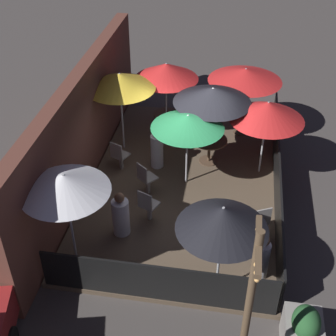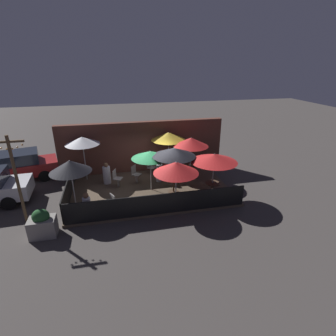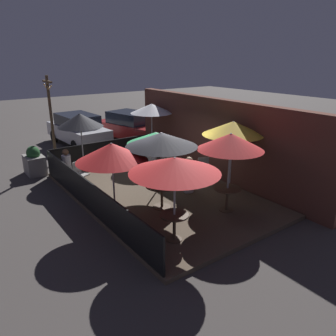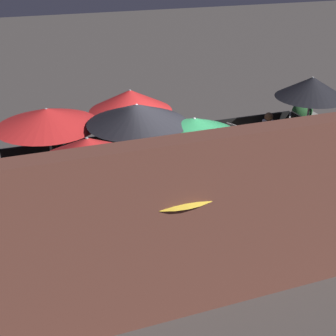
# 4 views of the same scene
# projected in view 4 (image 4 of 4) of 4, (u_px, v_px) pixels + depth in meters

# --- Properties ---
(ground_plane) EXTENTS (60.00, 60.00, 0.00)m
(ground_plane) POSITION_uv_depth(u_px,v_px,m) (194.00, 212.00, 10.33)
(ground_plane) COLOR #423D3A
(patio_deck) EXTENTS (7.93, 4.96, 0.12)m
(patio_deck) POSITION_uv_depth(u_px,v_px,m) (195.00, 209.00, 10.30)
(patio_deck) COLOR brown
(patio_deck) RESTS_ON ground_plane
(building_wall) EXTENTS (9.53, 0.36, 3.03)m
(building_wall) POSITION_uv_depth(u_px,v_px,m) (263.00, 215.00, 7.37)
(building_wall) COLOR brown
(building_wall) RESTS_ON ground_plane
(fence_front) EXTENTS (7.73, 0.05, 0.95)m
(fence_front) POSITION_uv_depth(u_px,v_px,m) (159.00, 145.00, 12.11)
(fence_front) COLOR black
(fence_front) RESTS_ON patio_deck
(patio_umbrella_0) EXTENTS (2.08, 2.08, 2.31)m
(patio_umbrella_0) POSITION_uv_depth(u_px,v_px,m) (137.00, 114.00, 9.48)
(patio_umbrella_0) COLOR #B2B2B7
(patio_umbrella_0) RESTS_ON patio_deck
(patio_umbrella_1) EXTENTS (2.17, 2.17, 2.16)m
(patio_umbrella_1) POSITION_uv_depth(u_px,v_px,m) (47.00, 117.00, 9.71)
(patio_umbrella_1) COLOR #B2B2B7
(patio_umbrella_1) RESTS_ON patio_deck
(patio_umbrella_2) EXTENTS (1.88, 1.88, 2.34)m
(patio_umbrella_2) POSITION_uv_depth(u_px,v_px,m) (88.00, 151.00, 7.88)
(patio_umbrella_2) COLOR #B2B2B7
(patio_umbrella_2) RESTS_ON patio_deck
(patio_umbrella_3) EXTENTS (1.97, 1.97, 2.39)m
(patio_umbrella_3) POSITION_uv_depth(u_px,v_px,m) (165.00, 166.00, 7.20)
(patio_umbrella_3) COLOR #B2B2B7
(patio_umbrella_3) RESTS_ON patio_deck
(patio_umbrella_4) EXTENTS (1.96, 1.96, 2.17)m
(patio_umbrella_4) POSITION_uv_depth(u_px,v_px,m) (130.00, 100.00, 10.86)
(patio_umbrella_4) COLOR #B2B2B7
(patio_umbrella_4) RESTS_ON patio_deck
(patio_umbrella_5) EXTENTS (1.86, 1.86, 2.06)m
(patio_umbrella_5) POSITION_uv_depth(u_px,v_px,m) (195.00, 127.00, 9.48)
(patio_umbrella_5) COLOR #B2B2B7
(patio_umbrella_5) RESTS_ON patio_deck
(patio_umbrella_6) EXTENTS (1.75, 1.75, 2.28)m
(patio_umbrella_6) POSITION_uv_depth(u_px,v_px,m) (312.00, 87.00, 11.43)
(patio_umbrella_6) COLOR #B2B2B7
(patio_umbrella_6) RESTS_ON patio_deck
(dining_table_0) EXTENTS (0.99, 0.99, 0.73)m
(dining_table_0) POSITION_uv_depth(u_px,v_px,m) (139.00, 180.00, 10.16)
(dining_table_0) COLOR #4C3828
(dining_table_0) RESTS_ON patio_deck
(dining_table_1) EXTENTS (0.71, 0.71, 0.70)m
(dining_table_1) POSITION_uv_depth(u_px,v_px,m) (55.00, 178.00, 10.35)
(dining_table_1) COLOR #4C3828
(dining_table_1) RESTS_ON patio_deck
(dining_table_2) EXTENTS (0.79, 0.79, 0.71)m
(dining_table_2) POSITION_uv_depth(u_px,v_px,m) (94.00, 227.00, 8.57)
(dining_table_2) COLOR #4C3828
(dining_table_2) RESTS_ON patio_deck
(patio_chair_0) EXTENTS (0.54, 0.54, 0.95)m
(patio_chair_0) POSITION_uv_depth(u_px,v_px,m) (229.00, 141.00, 12.27)
(patio_chair_0) COLOR gray
(patio_chair_0) RESTS_ON patio_deck
(patio_chair_1) EXTENTS (0.56, 0.56, 0.96)m
(patio_chair_1) POSITION_uv_depth(u_px,v_px,m) (242.00, 201.00, 9.48)
(patio_chair_1) COLOR gray
(patio_chair_1) RESTS_ON patio_deck
(patio_chair_2) EXTENTS (0.53, 0.53, 0.93)m
(patio_chair_2) POSITION_uv_depth(u_px,v_px,m) (278.00, 188.00, 10.01)
(patio_chair_2) COLOR gray
(patio_chair_2) RESTS_ON patio_deck
(patio_chair_3) EXTENTS (0.53, 0.53, 0.91)m
(patio_chair_3) POSITION_uv_depth(u_px,v_px,m) (220.00, 236.00, 8.43)
(patio_chair_3) COLOR gray
(patio_chair_3) RESTS_ON patio_deck
(patron_0) EXTENTS (0.43, 0.43, 1.15)m
(patron_0) POSITION_uv_depth(u_px,v_px,m) (267.00, 134.00, 12.65)
(patron_0) COLOR silver
(patron_0) RESTS_ON patio_deck
(patron_1) EXTENTS (0.45, 0.45, 1.22)m
(patron_1) POSITION_uv_depth(u_px,v_px,m) (182.00, 210.00, 9.13)
(patron_1) COLOR silver
(patron_1) RESTS_ON patio_deck
(patron_2) EXTENTS (0.56, 0.56, 1.17)m
(patron_2) POSITION_uv_depth(u_px,v_px,m) (313.00, 195.00, 9.71)
(patron_2) COLOR silver
(patron_2) RESTS_ON patio_deck
(planter_box) EXTENTS (0.97, 0.68, 1.14)m
(planter_box) POSITION_uv_depth(u_px,v_px,m) (301.00, 123.00, 13.84)
(planter_box) COLOR gray
(planter_box) RESTS_ON ground_plane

